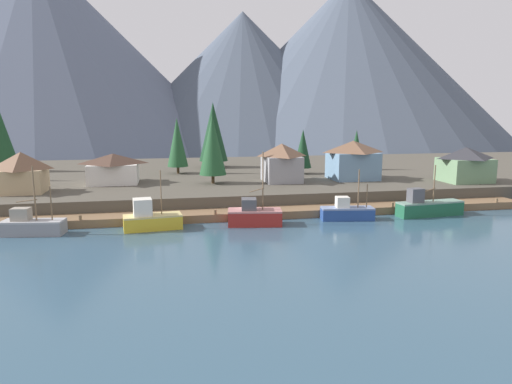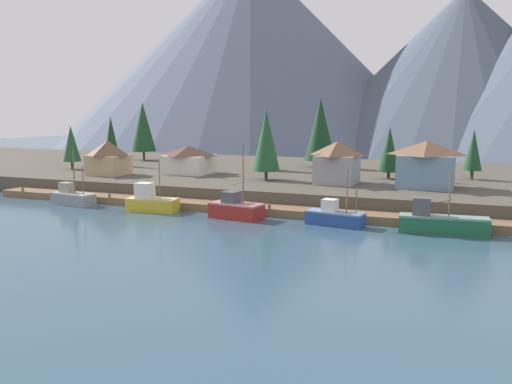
# 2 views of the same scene
# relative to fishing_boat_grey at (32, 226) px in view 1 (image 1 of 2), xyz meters

# --- Properties ---
(ground_plane) EXTENTS (400.00, 400.00, 1.00)m
(ground_plane) POSITION_rel_fishing_boat_grey_xyz_m (24.80, 21.79, -1.55)
(ground_plane) COLOR #335166
(dock) EXTENTS (80.00, 4.00, 1.60)m
(dock) POSITION_rel_fishing_boat_grey_xyz_m (24.80, 3.78, -0.55)
(dock) COLOR brown
(dock) RESTS_ON ground_plane
(shoreline_bank) EXTENTS (400.00, 56.00, 2.50)m
(shoreline_bank) POSITION_rel_fishing_boat_grey_xyz_m (24.80, 33.79, 0.20)
(shoreline_bank) COLOR #4C473D
(shoreline_bank) RESTS_ON ground_plane
(mountain_west_peak) EXTENTS (149.70, 149.70, 74.16)m
(mountain_west_peak) POSITION_rel_fishing_boat_grey_xyz_m (-30.99, 138.76, 36.03)
(mountain_west_peak) COLOR slate
(mountain_west_peak) RESTS_ON ground_plane
(mountain_central_peak) EXTENTS (109.22, 109.22, 53.56)m
(mountain_central_peak) POSITION_rel_fishing_boat_grey_xyz_m (46.85, 134.31, 25.73)
(mountain_central_peak) COLOR #475160
(mountain_central_peak) RESTS_ON ground_plane
(mountain_east_peak) EXTENTS (136.21, 136.21, 67.67)m
(mountain_east_peak) POSITION_rel_fishing_boat_grey_xyz_m (90.43, 131.85, 32.78)
(mountain_east_peak) COLOR #475160
(mountain_east_peak) RESTS_ON ground_plane
(mountain_far_ridge) EXTENTS (77.43, 77.43, 45.36)m
(mountain_far_ridge) POSITION_rel_fishing_boat_grey_xyz_m (129.66, 155.68, 21.63)
(mountain_far_ridge) COLOR slate
(mountain_far_ridge) RESTS_ON ground_plane
(fishing_boat_grey) EXTENTS (6.96, 3.36, 7.76)m
(fishing_boat_grey) POSITION_rel_fishing_boat_grey_xyz_m (0.00, 0.00, 0.00)
(fishing_boat_grey) COLOR gray
(fishing_boat_grey) RESTS_ON ground_plane
(fishing_boat_yellow) EXTENTS (6.93, 3.37, 6.93)m
(fishing_boat_yellow) POSITION_rel_fishing_boat_grey_xyz_m (13.00, -0.06, 0.22)
(fishing_boat_yellow) COLOR gold
(fishing_boat_yellow) RESTS_ON ground_plane
(fishing_boat_red) EXTENTS (6.85, 3.91, 8.94)m
(fishing_boat_red) POSITION_rel_fishing_boat_grey_xyz_m (25.31, -0.32, 0.13)
(fishing_boat_red) COLOR maroon
(fishing_boat_red) RESTS_ON ground_plane
(fishing_boat_blue) EXTENTS (6.89, 3.16, 6.49)m
(fishing_boat_blue) POSITION_rel_fishing_boat_grey_xyz_m (37.49, 0.10, -0.04)
(fishing_boat_blue) COLOR navy
(fishing_boat_blue) RESTS_ON ground_plane
(fishing_boat_green) EXTENTS (9.26, 3.03, 6.77)m
(fishing_boat_green) POSITION_rel_fishing_boat_grey_xyz_m (49.00, 0.14, 0.13)
(fishing_boat_green) COLOR #1E5B3D
(fishing_boat_green) RESTS_ON ground_plane
(house_grey) EXTENTS (5.90, 6.90, 6.18)m
(house_grey) POSITION_rel_fishing_boat_grey_xyz_m (33.40, 17.81, 4.61)
(house_grey) COLOR gray
(house_grey) RESTS_ON shoreline_bank
(house_green) EXTENTS (7.43, 6.50, 5.63)m
(house_green) POSITION_rel_fishing_boat_grey_xyz_m (62.51, 11.88, 4.32)
(house_green) COLOR #6B8E66
(house_green) RESTS_ON shoreline_bank
(house_tan) EXTENTS (6.16, 5.67, 5.72)m
(house_tan) POSITION_rel_fishing_boat_grey_xyz_m (-4.72, 14.39, 4.38)
(house_tan) COLOR tan
(house_tan) RESTS_ON shoreline_bank
(house_white) EXTENTS (7.86, 7.13, 4.72)m
(house_white) POSITION_rel_fishing_boat_grey_xyz_m (6.79, 21.25, 3.86)
(house_white) COLOR silver
(house_white) RESTS_ON shoreline_bank
(house_blue) EXTENTS (7.80, 6.89, 6.48)m
(house_blue) POSITION_rel_fishing_boat_grey_xyz_m (45.84, 18.18, 4.76)
(house_blue) COLOR #6689A8
(house_blue) RESTS_ON shoreline_bank
(conifer_near_right) EXTENTS (5.40, 5.40, 12.65)m
(conifer_near_right) POSITION_rel_fishing_boat_grey_xyz_m (-15.73, 41.07, 8.75)
(conifer_near_right) COLOR #4C3823
(conifer_near_right) RESTS_ON shoreline_bank
(conifer_mid_right) EXTENTS (5.84, 5.84, 13.24)m
(conifer_mid_right) POSITION_rel_fishing_boat_grey_xyz_m (24.66, 40.08, 8.74)
(conifer_mid_right) COLOR #4C3823
(conifer_mid_right) RESTS_ON shoreline_bank
(conifer_back_left) EXTENTS (3.22, 3.22, 8.16)m
(conifer_back_left) POSITION_rel_fishing_boat_grey_xyz_m (39.59, 26.46, 6.08)
(conifer_back_left) COLOR #4C3823
(conifer_back_left) RESTS_ON shoreline_bank
(conifer_back_right) EXTENTS (2.80, 2.80, 7.77)m
(conifer_back_right) POSITION_rel_fishing_boat_grey_xyz_m (51.77, 30.56, 6.01)
(conifer_back_right) COLOR #4C3823
(conifer_back_right) RESTS_ON shoreline_bank
(conifer_centre) EXTENTS (4.27, 4.27, 10.77)m
(conifer_centre) POSITION_rel_fishing_boat_grey_xyz_m (22.22, 17.93, 7.53)
(conifer_centre) COLOR #4C3823
(conifer_centre) RESTS_ON shoreline_bank
(conifer_far_left) EXTENTS (3.79, 3.79, 10.21)m
(conifer_far_left) POSITION_rel_fishing_boat_grey_xyz_m (17.14, 31.37, 7.20)
(conifer_far_left) COLOR #4C3823
(conifer_far_left) RESTS_ON shoreline_bank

